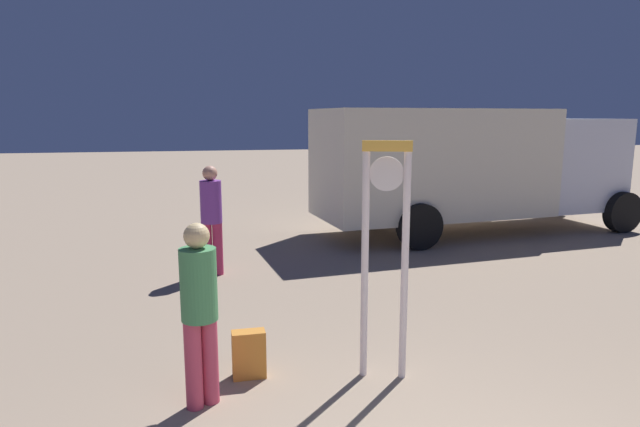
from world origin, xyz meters
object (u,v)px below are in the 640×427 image
(person_near_clock, at_px, (199,306))
(person_distant, at_px, (211,215))
(standing_clock, at_px, (385,240))
(box_truck_near, at_px, (469,164))
(backpack, at_px, (249,354))

(person_near_clock, xyz_separation_m, person_distant, (0.21, 4.10, 0.07))
(standing_clock, relative_size, box_truck_near, 0.32)
(person_distant, bearing_deg, box_truck_near, 20.97)
(backpack, height_order, person_distant, person_distant)
(person_distant, relative_size, box_truck_near, 0.24)
(person_distant, bearing_deg, person_near_clock, -92.93)
(standing_clock, height_order, person_distant, standing_clock)
(backpack, bearing_deg, standing_clock, -11.57)
(person_near_clock, height_order, person_distant, person_distant)
(person_distant, height_order, box_truck_near, box_truck_near)
(backpack, distance_m, box_truck_near, 8.01)
(standing_clock, distance_m, person_near_clock, 1.81)
(person_near_clock, distance_m, box_truck_near, 8.56)
(person_near_clock, height_order, backpack, person_near_clock)
(standing_clock, bearing_deg, box_truck_near, 56.15)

